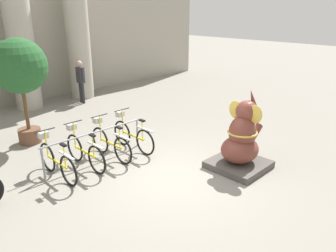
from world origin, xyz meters
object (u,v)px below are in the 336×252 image
at_px(elephant_statue, 241,142).
at_px(person_pedestrian, 81,78).
at_px(bicycle_3, 132,135).
at_px(potted_tree, 20,70).
at_px(bicycle_1, 84,151).
at_px(bicycle_2, 110,142).
at_px(bicycle_0, 56,161).

relative_size(elephant_statue, person_pedestrian, 1.13).
bearing_deg(bicycle_3, potted_tree, 125.74).
bearing_deg(person_pedestrian, potted_tree, -141.70).
bearing_deg(bicycle_1, person_pedestrian, 59.46).
distance_m(bicycle_1, person_pedestrian, 5.74).
distance_m(bicycle_1, potted_tree, 2.92).
bearing_deg(person_pedestrian, bicycle_1, -120.54).
xyz_separation_m(bicycle_2, elephant_statue, (1.86, -2.59, 0.23)).
distance_m(bicycle_1, bicycle_3, 1.44).
height_order(bicycle_3, person_pedestrian, person_pedestrian).
relative_size(bicycle_0, bicycle_2, 1.00).
relative_size(bicycle_0, bicycle_3, 1.00).
distance_m(bicycle_0, bicycle_1, 0.72).
bearing_deg(person_pedestrian, elephant_statue, -92.42).
relative_size(bicycle_3, person_pedestrian, 0.99).
bearing_deg(potted_tree, bicycle_0, -100.00).
distance_m(bicycle_0, elephant_statue, 4.19).
relative_size(bicycle_0, person_pedestrian, 0.99).
xyz_separation_m(bicycle_3, elephant_statue, (1.14, -2.60, 0.23)).
height_order(person_pedestrian, potted_tree, potted_tree).
distance_m(bicycle_2, person_pedestrian, 5.43).
distance_m(bicycle_1, elephant_statue, 3.68).
height_order(bicycle_2, elephant_statue, elephant_statue).
bearing_deg(bicycle_3, person_pedestrian, 73.49).
height_order(bicycle_3, elephant_statue, elephant_statue).
height_order(bicycle_3, potted_tree, potted_tree).
height_order(bicycle_0, bicycle_3, same).
bearing_deg(bicycle_1, bicycle_3, -0.42).
distance_m(bicycle_3, potted_tree, 3.39).
bearing_deg(bicycle_0, potted_tree, 80.00).
height_order(bicycle_0, elephant_statue, elephant_statue).
height_order(bicycle_1, potted_tree, potted_tree).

